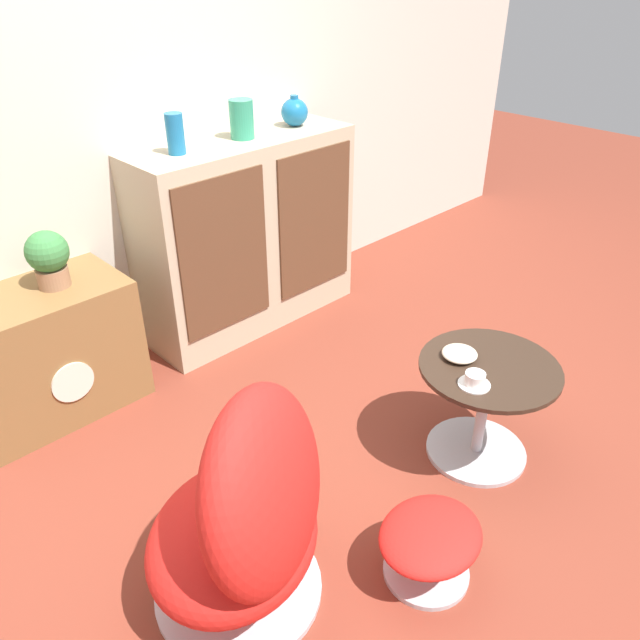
{
  "coord_description": "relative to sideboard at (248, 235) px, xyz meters",
  "views": [
    {
      "loc": [
        -1.28,
        -1.06,
        1.81
      ],
      "look_at": [
        0.18,
        0.43,
        0.55
      ],
      "focal_mm": 35.0,
      "sensor_mm": 36.0,
      "label": 1
    }
  ],
  "objects": [
    {
      "name": "ground_plane",
      "position": [
        -0.57,
        -1.37,
        -0.5
      ],
      "size": [
        12.0,
        12.0,
        0.0
      ],
      "primitive_type": "plane",
      "color": "brown"
    },
    {
      "name": "wall_back",
      "position": [
        -0.57,
        0.23,
        0.8
      ],
      "size": [
        6.4,
        0.06,
        2.6
      ],
      "color": "beige",
      "rests_on": "ground_plane"
    },
    {
      "name": "sideboard",
      "position": [
        0.0,
        0.0,
        0.0
      ],
      "size": [
        1.19,
        0.41,
        1.0
      ],
      "color": "tan",
      "rests_on": "ground_plane"
    },
    {
      "name": "tv_console",
      "position": [
        -1.12,
        -0.01,
        -0.21
      ],
      "size": [
        0.72,
        0.43,
        0.58
      ],
      "color": "brown",
      "rests_on": "ground_plane"
    },
    {
      "name": "egg_chair",
      "position": [
        -1.11,
        -1.37,
        -0.14
      ],
      "size": [
        0.79,
        0.77,
        0.82
      ],
      "color": "#B7B7BC",
      "rests_on": "ground_plane"
    },
    {
      "name": "ottoman",
      "position": [
        -0.65,
        -1.71,
        -0.34
      ],
      "size": [
        0.36,
        0.31,
        0.23
      ],
      "color": "#B7B7BC",
      "rests_on": "ground_plane"
    },
    {
      "name": "coffee_table",
      "position": [
        -0.04,
        -1.5,
        -0.24
      ],
      "size": [
        0.54,
        0.54,
        0.44
      ],
      "color": "#B7B7BC",
      "rests_on": "ground_plane"
    },
    {
      "name": "vase_leftmost",
      "position": [
        -0.36,
        0.0,
        0.59
      ],
      "size": [
        0.08,
        0.08,
        0.18
      ],
      "color": "#196699",
      "rests_on": "sideboard"
    },
    {
      "name": "vase_inner_left",
      "position": [
        0.01,
        0.0,
        0.59
      ],
      "size": [
        0.12,
        0.12,
        0.18
      ],
      "color": "#2D8E6B",
      "rests_on": "sideboard"
    },
    {
      "name": "vase_inner_right",
      "position": [
        0.35,
        0.0,
        0.57
      ],
      "size": [
        0.14,
        0.14,
        0.15
      ],
      "color": "#196699",
      "rests_on": "sideboard"
    },
    {
      "name": "potted_plant",
      "position": [
        -1.03,
        -0.01,
        0.21
      ],
      "size": [
        0.17,
        0.17,
        0.24
      ],
      "color": "#996B4C",
      "rests_on": "tv_console"
    },
    {
      "name": "teacup",
      "position": [
        -0.18,
        -1.53,
        -0.04
      ],
      "size": [
        0.12,
        0.12,
        0.05
      ],
      "color": "white",
      "rests_on": "coffee_table"
    },
    {
      "name": "bowl",
      "position": [
        -0.07,
        -1.39,
        -0.04
      ],
      "size": [
        0.14,
        0.14,
        0.04
      ],
      "color": "beige",
      "rests_on": "coffee_table"
    }
  ]
}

